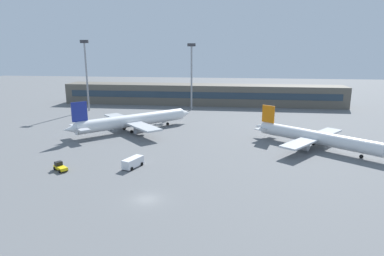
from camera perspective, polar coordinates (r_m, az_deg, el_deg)
The scene contains 8 objects.
ground_plane at distance 95.04m, azimuth -1.64°, elevation -1.71°, with size 400.00×400.00×0.00m, color slate.
terminal_building at distance 151.89m, azimuth 1.76°, elevation 5.75°, with size 124.72×12.13×9.00m.
airplane_near at distance 90.02m, azimuth 20.66°, elevation -1.58°, with size 31.44×26.30×9.36m.
airplane_mid at distance 104.27m, azimuth -9.86°, elevation 1.28°, with size 33.13×32.27×10.57m.
baggage_tug_yellow at distance 75.30m, azimuth -21.63°, elevation -6.17°, with size 3.77×3.38×1.75m.
service_van_white at distance 72.84m, azimuth -10.06°, elevation -5.79°, with size 3.78×5.57×2.08m.
floodlight_tower_west at distance 136.83m, azimuth -0.08°, elevation 9.51°, with size 3.20×0.80×26.81m.
floodlight_tower_east at distance 141.77m, azimuth -17.62°, elevation 9.30°, with size 3.20×0.80×28.07m.
Camera 1 is at (14.06, -50.64, 24.87)m, focal length 31.21 mm.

